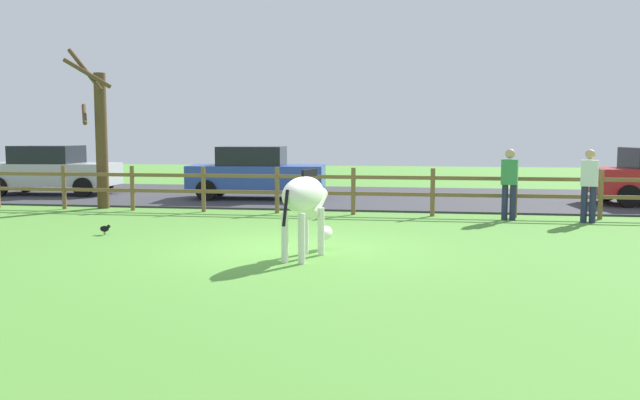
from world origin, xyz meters
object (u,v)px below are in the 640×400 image
(crow_on_grass, at_px, (105,228))
(parked_car_blue, at_px, (256,172))
(visitor_right_of_tree, at_px, (509,181))
(bare_tree, at_px, (100,135))
(parked_car_silver, at_px, (51,170))
(zebra, at_px, (305,200))
(visitor_left_of_tree, at_px, (589,182))

(crow_on_grass, xyz_separation_m, parked_car_blue, (1.18, 7.20, 0.72))
(visitor_right_of_tree, bearing_deg, bare_tree, 175.83)
(parked_car_silver, height_order, visitor_right_of_tree, visitor_right_of_tree)
(bare_tree, xyz_separation_m, zebra, (6.64, -6.09, -1.04))
(parked_car_silver, bearing_deg, bare_tree, -43.16)
(bare_tree, height_order, visitor_left_of_tree, bare_tree)
(crow_on_grass, xyz_separation_m, visitor_left_of_tree, (9.81, 3.38, 0.78))
(crow_on_grass, bearing_deg, parked_car_silver, 127.08)
(parked_car_silver, relative_size, visitor_right_of_tree, 2.53)
(zebra, distance_m, parked_car_silver, 13.57)
(crow_on_grass, height_order, visitor_left_of_tree, visitor_left_of_tree)
(parked_car_silver, bearing_deg, crow_on_grass, -52.92)
(bare_tree, xyz_separation_m, parked_car_silver, (-3.33, 3.12, -1.12))
(parked_car_silver, bearing_deg, visitor_left_of_tree, -14.77)
(crow_on_grass, xyz_separation_m, parked_car_silver, (-5.63, 7.45, 0.72))
(parked_car_blue, bearing_deg, visitor_left_of_tree, -23.85)
(zebra, bearing_deg, crow_on_grass, 157.98)
(parked_car_blue, height_order, parked_car_silver, same)
(crow_on_grass, height_order, parked_car_blue, parked_car_blue)
(visitor_left_of_tree, relative_size, visitor_right_of_tree, 1.00)
(parked_car_silver, height_order, visitor_left_of_tree, visitor_left_of_tree)
(parked_car_blue, distance_m, visitor_right_of_tree, 7.82)
(parked_car_blue, relative_size, parked_car_silver, 1.00)
(parked_car_blue, distance_m, parked_car_silver, 6.82)
(zebra, relative_size, visitor_left_of_tree, 1.17)
(parked_car_silver, xyz_separation_m, visitor_right_of_tree, (13.75, -3.88, 0.06))
(parked_car_silver, bearing_deg, zebra, -42.73)
(parked_car_blue, relative_size, visitor_left_of_tree, 2.51)
(zebra, relative_size, parked_car_silver, 0.46)
(parked_car_silver, distance_m, visitor_right_of_tree, 14.28)
(zebra, distance_m, parked_car_blue, 9.49)
(bare_tree, bearing_deg, zebra, -42.51)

